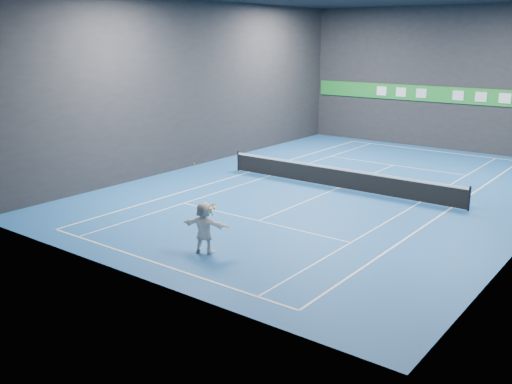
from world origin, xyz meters
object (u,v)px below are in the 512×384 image
Objects in this scene: tennis_ball at (194,164)px; tennis_racket at (212,208)px; player at (204,227)px; tennis_net at (338,177)px.

tennis_ball is 0.15× the size of tennis_racket.
tennis_racket is (0.77, -0.01, -1.38)m from tennis_ball.
player is at bearing -172.00° from tennis_racket.
player is 0.14× the size of tennis_net.
tennis_net is at bearing 91.04° from tennis_ball.
tennis_ball is at bearing -88.96° from tennis_net.
tennis_ball is 10.48m from tennis_net.
tennis_ball is at bearing -26.44° from player.
player reaches higher than tennis_net.
tennis_racket is at bearing -84.64° from tennis_net.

